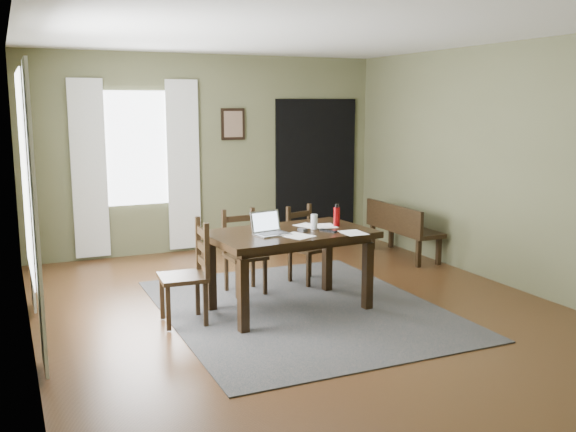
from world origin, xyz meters
name	(u,v)px	position (x,y,z in m)	size (l,w,h in m)	color
ground	(300,309)	(0.00, 0.00, -0.01)	(5.00, 6.00, 0.01)	#492C16
room_shell	(301,128)	(0.00, 0.00, 1.80)	(5.02, 6.02, 2.71)	brown
rug	(300,308)	(0.00, 0.00, 0.01)	(2.60, 3.20, 0.01)	#383838
dining_table	(289,241)	(-0.11, 0.02, 0.70)	(1.66, 1.09, 0.79)	black
chair_end	(188,274)	(-1.13, 0.05, 0.48)	(0.45, 0.45, 0.97)	black
chair_back_left	(243,253)	(-0.32, 0.77, 0.44)	(0.41, 0.41, 0.90)	black
chair_back_right	(306,245)	(0.49, 0.88, 0.43)	(0.48, 0.48, 0.87)	black
bench	(400,226)	(2.16, 1.45, 0.43)	(0.41, 1.28, 0.72)	black
laptop	(269,228)	(-0.34, -0.02, 0.86)	(0.36, 0.31, 0.22)	#B7B7BC
computer_mouse	(302,230)	(0.00, -0.05, 0.82)	(0.05, 0.09, 0.03)	#3F3F42
tv_remote	(328,231)	(0.23, -0.15, 0.81)	(0.05, 0.18, 0.02)	black
drinking_glass	(314,222)	(0.16, 0.03, 0.88)	(0.07, 0.07, 0.15)	silver
water_bottle	(337,216)	(0.44, 0.07, 0.90)	(0.07, 0.07, 0.22)	#A10C0F
paper_b	(353,233)	(0.42, -0.31, 0.80)	(0.21, 0.28, 0.00)	white
paper_c	(309,226)	(0.19, 0.20, 0.80)	(0.20, 0.26, 0.00)	white
paper_d	(325,226)	(0.33, 0.12, 0.80)	(0.21, 0.27, 0.00)	white
paper_e	(297,236)	(-0.14, -0.21, 0.80)	(0.23, 0.30, 0.00)	white
window_left	(24,174)	(-2.47, 0.20, 1.45)	(0.01, 1.30, 1.70)	white
window_back	(136,148)	(-1.00, 2.97, 1.45)	(1.00, 0.01, 1.50)	white
curtain_left_near	(35,219)	(-2.44, -0.62, 1.20)	(0.03, 0.48, 2.30)	silver
curtain_left_far	(26,191)	(-2.44, 1.02, 1.20)	(0.03, 0.48, 2.30)	silver
curtain_back_left	(89,169)	(-1.62, 2.94, 1.20)	(0.44, 0.03, 2.30)	silver
curtain_back_right	(183,166)	(-0.38, 2.94, 1.20)	(0.44, 0.03, 2.30)	silver
framed_picture	(233,124)	(0.35, 2.97, 1.75)	(0.34, 0.03, 0.44)	black
doorway_back	(316,170)	(1.65, 2.97, 1.05)	(1.30, 0.03, 2.10)	black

